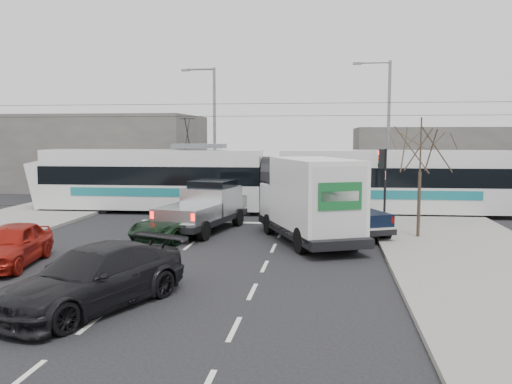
# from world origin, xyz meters

# --- Properties ---
(ground) EXTENTS (120.00, 120.00, 0.00)m
(ground) POSITION_xyz_m (0.00, 0.00, 0.00)
(ground) COLOR black
(ground) RESTS_ON ground
(sidewalk_right) EXTENTS (6.00, 60.00, 0.15)m
(sidewalk_right) POSITION_xyz_m (9.00, 0.00, 0.07)
(sidewalk_right) COLOR gray
(sidewalk_right) RESTS_ON ground
(rails) EXTENTS (60.00, 1.60, 0.03)m
(rails) POSITION_xyz_m (0.00, 10.00, 0.01)
(rails) COLOR #33302D
(rails) RESTS_ON ground
(building_left) EXTENTS (14.00, 10.00, 6.00)m
(building_left) POSITION_xyz_m (-14.00, 22.00, 3.00)
(building_left) COLOR slate
(building_left) RESTS_ON ground
(building_right) EXTENTS (12.00, 10.00, 5.00)m
(building_right) POSITION_xyz_m (12.00, 24.00, 2.50)
(building_right) COLOR slate
(building_right) RESTS_ON ground
(bare_tree) EXTENTS (2.40, 2.40, 5.00)m
(bare_tree) POSITION_xyz_m (7.60, 2.50, 3.79)
(bare_tree) COLOR #47382B
(bare_tree) RESTS_ON ground
(traffic_signal) EXTENTS (0.44, 0.44, 3.60)m
(traffic_signal) POSITION_xyz_m (6.47, 6.50, 2.74)
(traffic_signal) COLOR black
(traffic_signal) RESTS_ON ground
(street_lamp_near) EXTENTS (2.38, 0.25, 9.00)m
(street_lamp_near) POSITION_xyz_m (7.31, 14.00, 5.11)
(street_lamp_near) COLOR slate
(street_lamp_near) RESTS_ON ground
(street_lamp_far) EXTENTS (2.38, 0.25, 9.00)m
(street_lamp_far) POSITION_xyz_m (-4.19, 16.00, 5.11)
(street_lamp_far) COLOR slate
(street_lamp_far) RESTS_ON ground
(catenary) EXTENTS (60.00, 0.20, 7.00)m
(catenary) POSITION_xyz_m (0.00, 10.00, 3.88)
(catenary) COLOR black
(catenary) RESTS_ON ground
(tram) EXTENTS (26.23, 3.46, 5.34)m
(tram) POSITION_xyz_m (0.55, 9.40, 1.90)
(tram) COLOR silver
(tram) RESTS_ON ground
(silver_pickup) EXTENTS (3.36, 6.56, 2.27)m
(silver_pickup) POSITION_xyz_m (-1.83, 3.63, 1.13)
(silver_pickup) COLOR black
(silver_pickup) RESTS_ON ground
(box_truck) EXTENTS (4.89, 7.36, 3.49)m
(box_truck) POSITION_xyz_m (3.07, 1.27, 1.72)
(box_truck) COLOR black
(box_truck) RESTS_ON ground
(navy_pickup) EXTENTS (3.56, 5.09, 2.02)m
(navy_pickup) POSITION_xyz_m (4.67, 3.35, 1.00)
(navy_pickup) COLOR black
(navy_pickup) RESTS_ON ground
(green_car) EXTENTS (3.34, 4.91, 1.25)m
(green_car) POSITION_xyz_m (-2.74, 1.38, 0.62)
(green_car) COLOR black
(green_car) RESTS_ON ground
(red_car) EXTENTS (2.36, 4.49, 1.46)m
(red_car) POSITION_xyz_m (-6.84, -4.05, 0.73)
(red_car) COLOR maroon
(red_car) RESTS_ON ground
(dark_car) EXTENTS (4.22, 5.85, 1.57)m
(dark_car) POSITION_xyz_m (-2.12, -7.94, 0.79)
(dark_car) COLOR black
(dark_car) RESTS_ON ground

